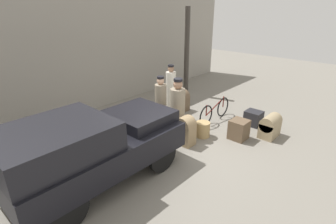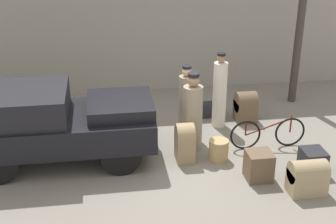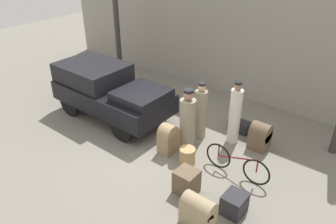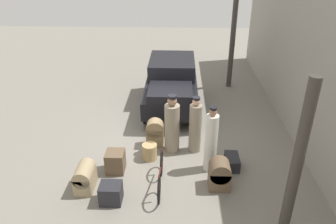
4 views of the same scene
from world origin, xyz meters
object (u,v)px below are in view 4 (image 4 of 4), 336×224
at_px(bicycle, 160,175).
at_px(suitcase_tan_flat, 232,162).
at_px(trunk_umber_medium, 115,162).
at_px(porter_standing_middle, 195,127).
at_px(trunk_large_brown, 111,193).
at_px(trunk_barrel_dark, 85,177).
at_px(wicker_basket, 150,152).
at_px(trunk_wicker_pale, 220,174).
at_px(porter_with_bicycle, 172,126).
at_px(truck, 171,83).
at_px(conductor_in_dark_uniform, 211,141).
at_px(suitcase_small_leather, 155,132).

relative_size(bicycle, suitcase_tan_flat, 2.70).
bearing_deg(trunk_umber_medium, porter_standing_middle, 116.56).
relative_size(trunk_large_brown, trunk_barrel_dark, 0.75).
relative_size(wicker_basket, trunk_large_brown, 0.90).
relative_size(trunk_wicker_pale, trunk_barrel_dark, 1.13).
bearing_deg(bicycle, porter_with_bicycle, 171.71).
bearing_deg(bicycle, wicker_basket, -162.92).
height_order(truck, porter_standing_middle, porter_standing_middle).
distance_m(bicycle, suitcase_tan_flat, 2.07).
height_order(bicycle, trunk_umber_medium, bicycle).
relative_size(trunk_large_brown, trunk_umber_medium, 0.88).
bearing_deg(trunk_barrel_dark, porter_standing_middle, 123.24).
bearing_deg(porter_with_bicycle, trunk_large_brown, -31.62).
xyz_separation_m(porter_with_bicycle, trunk_umber_medium, (1.03, -1.45, -0.50)).
height_order(conductor_in_dark_uniform, suitcase_small_leather, conductor_in_dark_uniform).
bearing_deg(truck, porter_standing_middle, 14.35).
distance_m(truck, trunk_large_brown, 5.31).
height_order(porter_with_bicycle, trunk_large_brown, porter_with_bicycle).
distance_m(porter_with_bicycle, trunk_wicker_pale, 2.01).
relative_size(bicycle, trunk_wicker_pale, 2.22).
relative_size(porter_standing_middle, suitcase_small_leather, 2.04).
bearing_deg(porter_with_bicycle, conductor_in_dark_uniform, 50.16).
distance_m(wicker_basket, porter_with_bicycle, 0.94).
height_order(wicker_basket, suitcase_small_leather, suitcase_small_leather).
bearing_deg(trunk_large_brown, bicycle, 116.42).
bearing_deg(trunk_barrel_dark, bicycle, 93.71).
height_order(suitcase_small_leather, trunk_large_brown, suitcase_small_leather).
relative_size(suitcase_tan_flat, trunk_umber_medium, 1.10).
bearing_deg(suitcase_tan_flat, trunk_large_brown, -64.17).
relative_size(porter_with_bicycle, trunk_barrel_dark, 2.59).
relative_size(conductor_in_dark_uniform, suitcase_small_leather, 2.21).
bearing_deg(bicycle, truck, 178.22).
xyz_separation_m(truck, suitcase_small_leather, (2.67, -0.41, -0.48)).
relative_size(conductor_in_dark_uniform, trunk_umber_medium, 3.20).
xyz_separation_m(bicycle, suitcase_small_leather, (-1.89, -0.27, 0.07)).
distance_m(truck, trunk_umber_medium, 4.23).
bearing_deg(trunk_barrel_dark, conductor_in_dark_uniform, 106.38).
bearing_deg(wicker_basket, trunk_large_brown, -23.08).
bearing_deg(trunk_umber_medium, trunk_wicker_pale, 78.41).
bearing_deg(trunk_umber_medium, truck, 161.18).
xyz_separation_m(truck, suitcase_tan_flat, (3.68, 1.72, -0.74)).
distance_m(porter_standing_middle, trunk_wicker_pale, 1.72).
height_order(conductor_in_dark_uniform, porter_with_bicycle, conductor_in_dark_uniform).
height_order(porter_with_bicycle, trunk_umber_medium, porter_with_bicycle).
bearing_deg(trunk_wicker_pale, suitcase_small_leather, -137.11).
relative_size(conductor_in_dark_uniform, trunk_wicker_pale, 2.40).
distance_m(porter_with_bicycle, trunk_umber_medium, 1.84).
bearing_deg(trunk_large_brown, trunk_umber_medium, -174.97).
bearing_deg(bicycle, trunk_barrel_dark, -86.29).
distance_m(suitcase_tan_flat, trunk_barrel_dark, 3.81).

